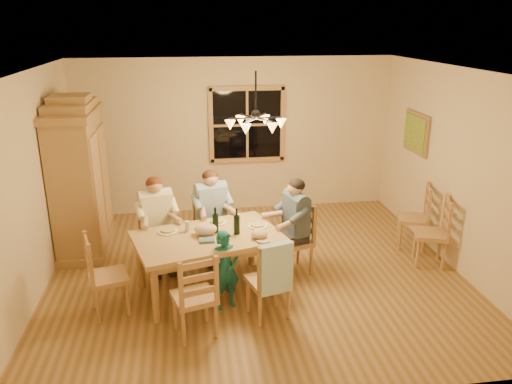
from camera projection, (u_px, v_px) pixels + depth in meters
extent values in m
plane|color=brown|center=(256.00, 272.00, 6.85)|extent=(5.50, 5.50, 0.00)
cube|color=white|center=(256.00, 71.00, 5.97)|extent=(5.50, 5.00, 0.02)
cube|color=beige|center=(236.00, 136.00, 8.75)|extent=(5.50, 0.02, 2.70)
cube|color=beige|center=(31.00, 188.00, 6.04)|extent=(0.02, 5.00, 2.70)
cube|color=beige|center=(456.00, 170.00, 6.78)|extent=(0.02, 5.00, 2.70)
cube|color=black|center=(247.00, 125.00, 8.69)|extent=(1.20, 0.03, 1.20)
cube|color=#A77849|center=(247.00, 125.00, 8.67)|extent=(1.30, 0.06, 1.30)
cube|color=olive|center=(416.00, 133.00, 7.82)|extent=(0.04, 0.78, 0.64)
cube|color=#1E6B2D|center=(415.00, 133.00, 7.81)|extent=(0.02, 0.68, 0.54)
cylinder|color=black|center=(256.00, 93.00, 6.06)|extent=(0.02, 0.02, 0.53)
sphere|color=black|center=(256.00, 115.00, 6.14)|extent=(0.12, 0.12, 0.12)
cylinder|color=black|center=(269.00, 118.00, 6.18)|extent=(0.34, 0.02, 0.02)
cone|color=#FFB259|center=(281.00, 124.00, 6.23)|extent=(0.13, 0.13, 0.12)
cylinder|color=black|center=(260.00, 116.00, 6.30)|extent=(0.19, 0.31, 0.02)
cone|color=#FFB259|center=(265.00, 120.00, 6.46)|extent=(0.13, 0.13, 0.12)
cylinder|color=black|center=(248.00, 116.00, 6.27)|extent=(0.19, 0.31, 0.02)
cone|color=#FFB259|center=(240.00, 120.00, 6.42)|extent=(0.13, 0.13, 0.12)
cylinder|color=black|center=(243.00, 118.00, 6.13)|extent=(0.34, 0.02, 0.02)
cone|color=#FFB259|center=(230.00, 125.00, 6.14)|extent=(0.13, 0.13, 0.12)
cylinder|color=black|center=(251.00, 120.00, 6.02)|extent=(0.19, 0.31, 0.02)
cone|color=#FFB259|center=(246.00, 129.00, 5.90)|extent=(0.13, 0.13, 0.12)
cylinder|color=black|center=(264.00, 120.00, 6.04)|extent=(0.19, 0.31, 0.02)
cone|color=#FFB259|center=(272.00, 128.00, 5.94)|extent=(0.13, 0.13, 0.12)
cube|color=olive|center=(80.00, 185.00, 7.27)|extent=(0.60, 1.30, 2.00)
cube|color=olive|center=(71.00, 113.00, 6.93)|extent=(0.66, 1.40, 0.10)
cube|color=olive|center=(70.00, 106.00, 6.89)|extent=(0.58, 1.00, 0.12)
cube|color=olive|center=(69.00, 99.00, 6.86)|extent=(0.52, 0.55, 0.10)
cube|color=#A77849|center=(98.00, 191.00, 7.00)|extent=(0.03, 0.55, 1.60)
cube|color=#A77849|center=(105.00, 177.00, 7.62)|extent=(0.03, 0.55, 1.60)
cube|color=olive|center=(87.00, 244.00, 7.57)|extent=(0.66, 1.40, 0.12)
cube|color=tan|center=(208.00, 238.00, 6.15)|extent=(1.98, 1.51, 0.06)
cube|color=#A77849|center=(208.00, 244.00, 6.18)|extent=(1.79, 1.32, 0.10)
cylinder|color=#A77849|center=(155.00, 295.00, 5.60)|extent=(0.09, 0.09, 0.70)
cylinder|color=#A77849|center=(279.00, 268.00, 6.20)|extent=(0.09, 0.09, 0.70)
cylinder|color=#A77849|center=(140.00, 262.00, 6.36)|extent=(0.09, 0.09, 0.70)
cylinder|color=#A77849|center=(251.00, 242.00, 6.95)|extent=(0.09, 0.09, 0.70)
cube|color=#A77849|center=(158.00, 239.00, 6.79)|extent=(0.54, 0.52, 0.06)
cube|color=#A77849|center=(157.00, 221.00, 6.70)|extent=(0.38, 0.15, 0.54)
cube|color=#A77849|center=(212.00, 230.00, 7.09)|extent=(0.54, 0.52, 0.06)
cube|color=#A77849|center=(212.00, 212.00, 7.00)|extent=(0.38, 0.15, 0.54)
cube|color=#A77849|center=(194.00, 297.00, 5.36)|extent=(0.54, 0.52, 0.06)
cube|color=#A77849|center=(193.00, 275.00, 5.27)|extent=(0.38, 0.15, 0.54)
cube|color=#A77849|center=(268.00, 281.00, 5.70)|extent=(0.54, 0.52, 0.06)
cube|color=#A77849|center=(268.00, 260.00, 5.61)|extent=(0.38, 0.15, 0.54)
cube|color=#A77849|center=(109.00, 277.00, 5.78)|extent=(0.52, 0.54, 0.06)
cube|color=#A77849|center=(106.00, 256.00, 5.69)|extent=(0.15, 0.38, 0.54)
cube|color=#A77849|center=(294.00, 242.00, 6.71)|extent=(0.52, 0.54, 0.06)
cube|color=#A77849|center=(295.00, 223.00, 6.62)|extent=(0.15, 0.38, 0.54)
cube|color=#F0E9B9|center=(156.00, 212.00, 6.67)|extent=(0.44, 0.32, 0.52)
cube|color=#262328|center=(158.00, 234.00, 6.77)|extent=(0.48, 0.51, 0.14)
sphere|color=tan|center=(154.00, 185.00, 6.54)|extent=(0.21, 0.21, 0.21)
ellipsoid|color=#592614|center=(154.00, 183.00, 6.53)|extent=(0.22, 0.22, 0.17)
cube|color=#38629B|center=(211.00, 204.00, 6.96)|extent=(0.44, 0.32, 0.52)
cube|color=#262328|center=(212.00, 225.00, 7.07)|extent=(0.48, 0.51, 0.14)
sphere|color=tan|center=(211.00, 178.00, 6.84)|extent=(0.21, 0.21, 0.21)
ellipsoid|color=#381E11|center=(211.00, 176.00, 6.83)|extent=(0.22, 0.22, 0.17)
cube|color=#43536C|center=(295.00, 215.00, 6.59)|extent=(0.32, 0.44, 0.52)
cube|color=#262328|center=(294.00, 236.00, 6.69)|extent=(0.51, 0.48, 0.14)
sphere|color=tan|center=(296.00, 187.00, 6.46)|extent=(0.21, 0.21, 0.21)
ellipsoid|color=black|center=(296.00, 185.00, 6.45)|extent=(0.22, 0.22, 0.17)
cube|color=#B6E0F7|center=(276.00, 269.00, 5.45)|extent=(0.39, 0.20, 0.58)
cylinder|color=black|center=(215.00, 220.00, 6.18)|extent=(0.08, 0.08, 0.33)
cylinder|color=black|center=(237.00, 222.00, 6.14)|extent=(0.08, 0.08, 0.33)
cylinder|color=white|center=(168.00, 232.00, 6.24)|extent=(0.26, 0.26, 0.02)
cylinder|color=white|center=(217.00, 222.00, 6.53)|extent=(0.26, 0.26, 0.02)
cylinder|color=white|center=(258.00, 226.00, 6.41)|extent=(0.26, 0.26, 0.02)
cylinder|color=silver|center=(187.00, 226.00, 6.23)|extent=(0.06, 0.06, 0.14)
cylinder|color=silver|center=(238.00, 219.00, 6.46)|extent=(0.06, 0.06, 0.14)
ellipsoid|color=tan|center=(259.00, 234.00, 6.05)|extent=(0.20, 0.20, 0.11)
cube|color=slate|center=(207.00, 240.00, 5.98)|extent=(0.21, 0.18, 0.03)
ellipsoid|color=beige|center=(206.00, 229.00, 6.14)|extent=(0.28, 0.22, 0.15)
imported|color=#17666B|center=(225.00, 270.00, 5.87)|extent=(0.41, 0.33, 0.98)
cube|color=#A77849|center=(431.00, 234.00, 6.95)|extent=(0.54, 0.55, 0.06)
cube|color=#A77849|center=(433.00, 216.00, 6.86)|extent=(0.17, 0.38, 0.54)
cube|color=#A77849|center=(412.00, 219.00, 7.49)|extent=(0.55, 0.56, 0.06)
cube|color=#A77849|center=(414.00, 202.00, 7.40)|extent=(0.18, 0.37, 0.54)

